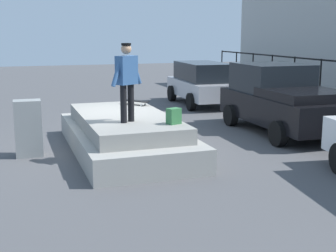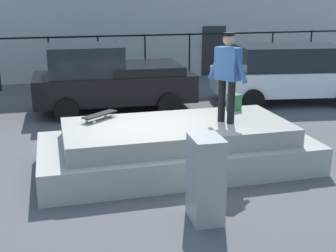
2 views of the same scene
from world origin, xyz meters
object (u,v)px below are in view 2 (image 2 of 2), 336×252
at_px(skateboarder, 228,71).
at_px(skateboard, 100,115).
at_px(utility_box, 206,179).
at_px(backpack, 234,102).
at_px(car_black_pickup_mid, 109,78).
at_px(car_white_hatchback_far, 289,72).

distance_m(skateboarder, skateboard, 2.61).
bearing_deg(utility_box, backpack, 62.36).
relative_size(skateboarder, car_black_pickup_mid, 0.38).
relative_size(car_black_pickup_mid, car_white_hatchback_far, 0.94).
bearing_deg(skateboarder, backpack, 59.03).
distance_m(skateboard, utility_box, 3.10).
height_order(skateboarder, utility_box, skateboarder).
bearing_deg(backpack, skateboard, 72.17).
bearing_deg(car_white_hatchback_far, skateboard, -148.73).
bearing_deg(utility_box, skateboard, 114.71).
relative_size(backpack, car_black_pickup_mid, 0.08).
bearing_deg(skateboarder, utility_box, -118.67).
bearing_deg(skateboarder, skateboard, 161.09).
height_order(skateboard, car_black_pickup_mid, car_black_pickup_mid).
height_order(skateboarder, skateboard, skateboarder).
height_order(car_white_hatchback_far, utility_box, car_white_hatchback_far).
height_order(backpack, utility_box, utility_box).
relative_size(skateboarder, utility_box, 1.31).
bearing_deg(backpack, utility_box, 131.02).
distance_m(backpack, car_black_pickup_mid, 4.56).
xyz_separation_m(skateboarder, car_white_hatchback_far, (3.91, 4.58, -0.93)).
relative_size(backpack, utility_box, 0.26).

